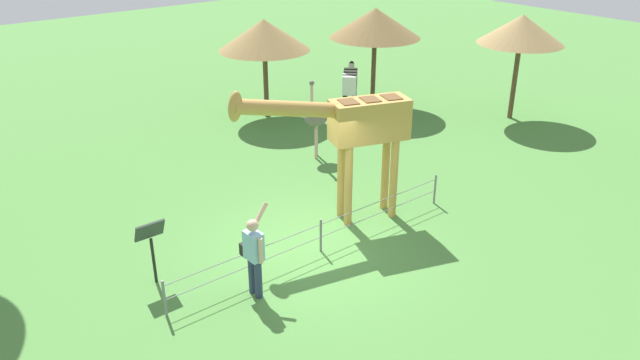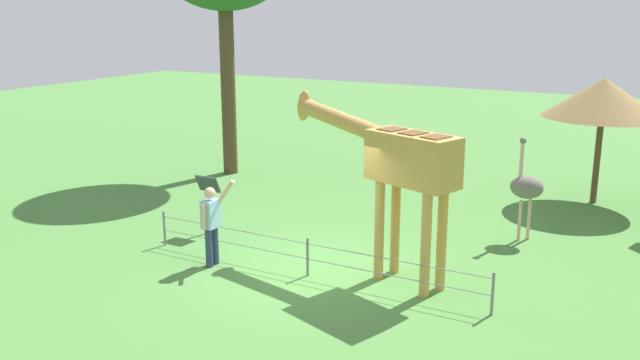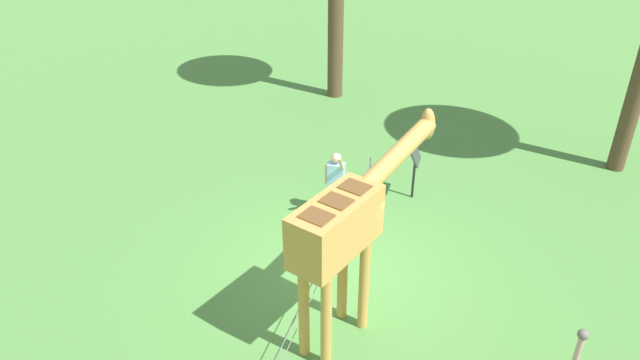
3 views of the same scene
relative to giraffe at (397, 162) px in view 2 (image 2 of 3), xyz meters
The scene contains 7 objects.
ground_plane 2.71m from the giraffe, 17.11° to the left, with size 60.00×60.00×0.00m, color #4C843D.
giraffe is the anchor object (origin of this frame).
visitor 3.79m from the giraffe, 18.23° to the left, with size 0.58×0.58×1.74m.
ostrich 3.86m from the giraffe, 115.36° to the right, with size 0.70×0.56×2.25m.
shade_hut_aside 7.60m from the giraffe, 109.23° to the right, with size 2.94×2.94×3.21m.
info_sign 4.84m from the giraffe, ahead, with size 0.56×0.21×1.32m.
wire_fence 2.44m from the giraffe, 24.81° to the left, with size 7.05×0.05×0.75m.
Camera 2 is at (-6.10, 10.74, 4.98)m, focal length 38.70 mm.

